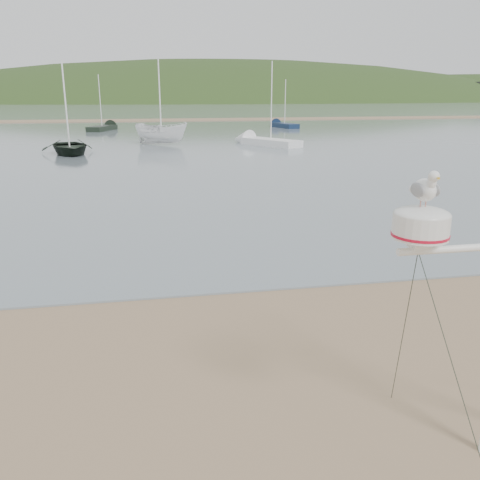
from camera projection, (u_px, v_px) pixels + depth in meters
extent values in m
plane|color=#84684C|center=(69.00, 432.00, 6.25)|extent=(560.00, 560.00, 0.00)
cube|color=slate|center=(137.00, 108.00, 130.71)|extent=(560.00, 256.00, 0.04)
cube|color=#84684C|center=(134.00, 120.00, 72.23)|extent=(560.00, 7.00, 0.07)
ellipsoid|color=#223716|center=(227.00, 148.00, 241.15)|extent=(400.00, 180.00, 80.00)
cube|color=white|center=(36.00, 92.00, 183.53)|extent=(8.40, 6.30, 8.00)
cube|color=white|center=(110.00, 92.00, 188.16)|extent=(8.40, 6.30, 8.00)
cube|color=white|center=(180.00, 92.00, 192.79)|extent=(8.40, 6.30, 8.00)
cube|color=white|center=(247.00, 92.00, 197.42)|extent=(8.40, 6.30, 8.00)
cube|color=white|center=(311.00, 92.00, 202.05)|extent=(8.40, 6.30, 8.00)
cube|color=white|center=(372.00, 92.00, 206.67)|extent=(8.40, 6.30, 8.00)
cube|color=white|center=(430.00, 92.00, 211.30)|extent=(8.40, 6.30, 8.00)
cylinder|color=white|center=(463.00, 248.00, 5.10)|extent=(1.42, 0.08, 0.08)
cube|color=white|center=(419.00, 243.00, 4.99)|extent=(0.17, 0.17, 0.10)
cylinder|color=white|center=(421.00, 227.00, 4.94)|extent=(0.55, 0.55, 0.24)
cylinder|color=red|center=(420.00, 235.00, 4.96)|extent=(0.56, 0.56, 0.03)
ellipsoid|color=white|center=(422.00, 215.00, 4.90)|extent=(0.55, 0.55, 0.15)
cylinder|color=tan|center=(421.00, 203.00, 4.87)|extent=(0.01, 0.01, 0.08)
cylinder|color=tan|center=(426.00, 203.00, 4.88)|extent=(0.01, 0.01, 0.08)
ellipsoid|color=white|center=(424.00, 190.00, 4.84)|extent=(0.19, 0.29, 0.22)
ellipsoid|color=gray|center=(417.00, 190.00, 4.81)|extent=(0.06, 0.24, 0.14)
ellipsoid|color=gray|center=(433.00, 189.00, 4.84)|extent=(0.06, 0.24, 0.14)
cone|color=white|center=(416.00, 189.00, 4.99)|extent=(0.10, 0.09, 0.10)
ellipsoid|color=white|center=(432.00, 182.00, 4.71)|extent=(0.09, 0.09, 0.13)
sphere|color=white|center=(434.00, 176.00, 4.67)|extent=(0.10, 0.10, 0.10)
cone|color=gold|center=(437.00, 178.00, 4.62)|extent=(0.02, 0.05, 0.02)
imported|color=black|center=(67.00, 118.00, 32.88)|extent=(3.47, 1.74, 4.67)
imported|color=white|center=(161.00, 115.00, 38.94)|extent=(2.38, 2.37, 4.53)
cube|color=black|center=(102.00, 128.00, 53.69)|extent=(3.03, 4.93, 0.50)
cone|color=black|center=(114.00, 126.00, 56.54)|extent=(1.98, 2.06, 1.50)
cylinder|color=white|center=(100.00, 100.00, 52.90)|extent=(0.08, 0.08, 5.17)
cube|color=#12233F|center=(285.00, 125.00, 58.11)|extent=(2.43, 4.56, 0.50)
cone|color=#12233F|center=(273.00, 124.00, 60.53)|extent=(1.73, 1.82, 1.39)
cylinder|color=white|center=(285.00, 101.00, 57.36)|extent=(0.08, 0.08, 4.79)
cube|color=white|center=(271.00, 142.00, 38.79)|extent=(4.10, 5.22, 0.50)
cone|color=white|center=(242.00, 139.00, 41.11)|extent=(2.34, 2.39, 1.64)
cylinder|color=white|center=(271.00, 101.00, 37.93)|extent=(0.08, 0.08, 5.64)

